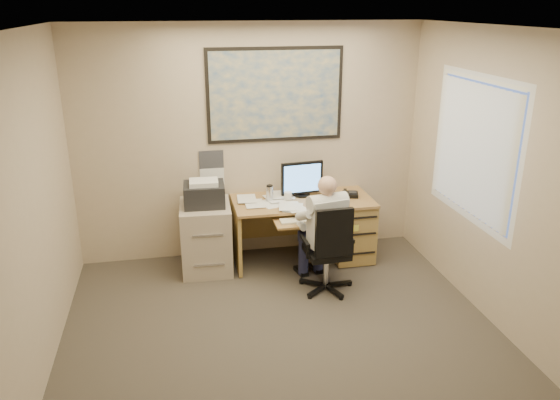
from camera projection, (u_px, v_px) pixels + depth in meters
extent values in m
cube|color=#3E3830|center=(292.00, 359.00, 4.69)|extent=(4.00, 4.50, 0.00)
cube|color=white|center=(295.00, 30.00, 3.77)|extent=(4.00, 4.50, 0.00)
cube|color=#C2AE93|center=(250.00, 143.00, 6.30)|extent=(4.00, 0.00, 2.70)
cube|color=#C2AE93|center=(17.00, 233.00, 3.85)|extent=(0.00, 4.50, 2.70)
cube|color=#C2AE93|center=(524.00, 195.00, 4.60)|extent=(0.00, 4.50, 2.70)
cube|color=#AA7F48|center=(303.00, 201.00, 6.27)|extent=(1.60, 0.75, 0.03)
cube|color=tan|center=(349.00, 227.00, 6.50)|extent=(0.45, 0.70, 0.70)
cube|color=tan|center=(236.00, 236.00, 6.25)|extent=(0.04, 0.70, 0.70)
cube|color=tan|center=(296.00, 213.00, 6.68)|extent=(1.55, 0.03, 0.55)
cylinder|color=black|center=(301.00, 195.00, 6.40)|extent=(0.20, 0.20, 0.02)
cube|color=black|center=(302.00, 178.00, 6.31)|extent=(0.50, 0.10, 0.38)
cube|color=#5698E9|center=(302.00, 178.00, 6.29)|extent=(0.44, 0.06, 0.32)
cube|color=#AA7F48|center=(300.00, 222.00, 5.85)|extent=(0.55, 0.30, 0.02)
cube|color=beige|center=(300.00, 220.00, 5.84)|extent=(0.43, 0.14, 0.02)
cube|color=black|center=(350.00, 195.00, 6.36)|extent=(0.22, 0.20, 0.04)
cylinder|color=silver|center=(270.00, 194.00, 6.19)|extent=(0.08, 0.08, 0.18)
cylinder|color=white|center=(288.00, 197.00, 6.20)|extent=(0.09, 0.09, 0.11)
cube|color=white|center=(264.00, 201.00, 6.17)|extent=(0.60, 0.56, 0.03)
cube|color=#1E4C93|center=(275.00, 95.00, 6.15)|extent=(1.56, 0.03, 1.06)
cube|color=white|center=(212.00, 168.00, 6.30)|extent=(0.28, 0.01, 0.42)
cube|color=#B5A591|center=(206.00, 237.00, 6.17)|extent=(0.58, 0.69, 0.77)
cube|color=black|center=(204.00, 195.00, 5.99)|extent=(0.46, 0.41, 0.24)
cube|color=white|center=(204.00, 182.00, 5.93)|extent=(0.32, 0.26, 0.05)
cylinder|color=silver|center=(326.00, 269.00, 5.77)|extent=(0.06, 0.06, 0.37)
cube|color=black|center=(327.00, 252.00, 5.70)|extent=(0.44, 0.44, 0.06)
cube|color=black|center=(333.00, 233.00, 5.40)|extent=(0.39, 0.07, 0.50)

